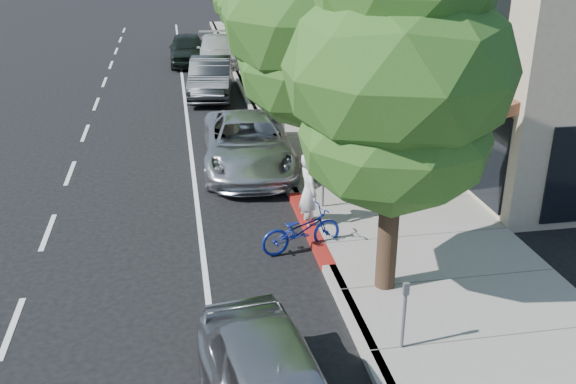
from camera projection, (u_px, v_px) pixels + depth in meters
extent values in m
plane|color=black|center=(319.00, 249.00, 14.55)|extent=(120.00, 120.00, 0.00)
cube|color=gray|center=(333.00, 135.00, 22.15)|extent=(4.60, 56.00, 0.15)
cube|color=#9E998E|center=(267.00, 139.00, 21.78)|extent=(0.30, 56.00, 0.15)
cube|color=maroon|center=(310.00, 227.00, 15.43)|extent=(0.32, 4.00, 0.15)
cylinder|color=black|center=(388.00, 235.00, 12.39)|extent=(0.40, 0.40, 2.54)
ellipsoid|color=#254E17|center=(394.00, 136.00, 11.61)|extent=(3.54, 3.54, 2.83)
ellipsoid|color=#254E17|center=(399.00, 69.00, 11.14)|extent=(4.17, 4.17, 3.33)
cylinder|color=black|center=(320.00, 138.00, 17.81)|extent=(0.40, 0.40, 2.65)
ellipsoid|color=#254E17|center=(321.00, 63.00, 17.01)|extent=(4.54, 4.54, 3.63)
ellipsoid|color=#254E17|center=(322.00, 13.00, 16.51)|extent=(5.34, 5.34, 4.27)
cylinder|color=black|center=(283.00, 89.00, 23.28)|extent=(0.40, 0.40, 2.55)
ellipsoid|color=#254E17|center=(283.00, 33.00, 22.50)|extent=(3.61, 3.61, 2.89)
cylinder|color=black|center=(261.00, 55.00, 28.68)|extent=(0.40, 0.40, 2.78)
ellipsoid|color=#254E17|center=(260.00, 5.00, 27.83)|extent=(3.80, 3.80, 3.04)
cylinder|color=black|center=(245.00, 37.00, 34.19)|extent=(0.40, 0.40, 2.46)
ellipsoid|color=#254E17|center=(244.00, 0.00, 33.44)|extent=(3.44, 3.44, 2.75)
cylinder|color=black|center=(234.00, 20.00, 39.60)|extent=(0.40, 0.40, 2.62)
imported|color=silver|center=(309.00, 191.00, 15.20)|extent=(0.54, 0.75, 1.91)
imported|color=navy|center=(301.00, 230.00, 14.32)|extent=(2.01, 1.10, 1.00)
imported|color=silver|center=(248.00, 143.00, 19.09)|extent=(2.90, 5.75, 1.56)
imported|color=#232628|center=(211.00, 78.00, 27.17)|extent=(2.23, 5.00, 1.59)
imported|color=silver|center=(217.00, 51.00, 33.21)|extent=(2.20, 5.13, 1.47)
imported|color=black|center=(187.00, 49.00, 33.45)|extent=(1.89, 4.58, 1.55)
imported|color=black|center=(354.00, 100.00, 23.06)|extent=(0.98, 0.90, 1.61)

